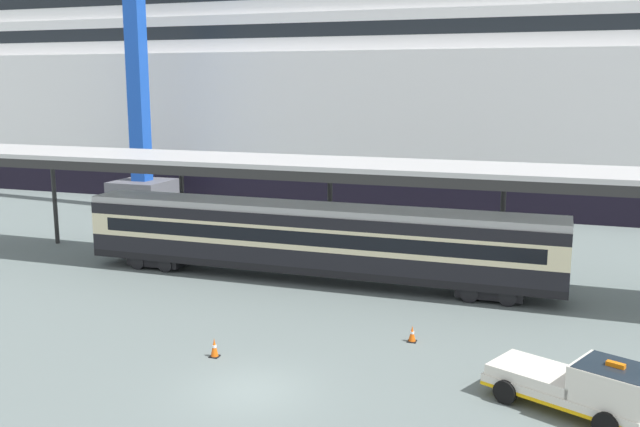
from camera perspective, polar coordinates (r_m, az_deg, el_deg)
ground_plane at (r=25.12m, az=-5.61°, el=-14.12°), size 400.00×400.00×0.00m
cruise_ship at (r=75.06m, az=-2.69°, el=14.45°), size 123.37×29.30×43.25m
platform_canopy at (r=36.97m, az=-0.34°, el=3.91°), size 47.41×5.40×6.42m
train_carriage at (r=37.24m, az=-0.55°, el=-2.04°), size 25.82×2.81×4.11m
service_truck at (r=24.51m, az=20.64°, el=-12.92°), size 5.57×3.97×2.02m
traffic_cone_near at (r=29.40m, az=7.50°, el=-9.67°), size 0.36×0.36×0.69m
traffic_cone_mid at (r=27.94m, az=-8.58°, el=-10.73°), size 0.36×0.36×0.75m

